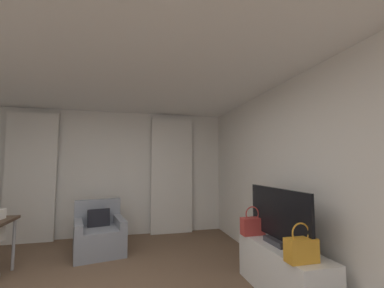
# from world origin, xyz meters

# --- Properties ---
(wall_window) EXTENTS (5.12, 0.06, 2.60)m
(wall_window) POSITION_xyz_m (0.00, 3.03, 1.30)
(wall_window) COLOR silver
(wall_window) RESTS_ON ground
(wall_right) EXTENTS (0.06, 6.12, 2.60)m
(wall_right) POSITION_xyz_m (2.53, 0.00, 1.30)
(wall_right) COLOR silver
(wall_right) RESTS_ON ground
(ceiling) EXTENTS (5.12, 6.12, 0.06)m
(ceiling) POSITION_xyz_m (0.00, 0.00, 2.63)
(ceiling) COLOR white
(ceiling) RESTS_ON wall_left
(curtain_left_panel) EXTENTS (0.90, 0.06, 2.50)m
(curtain_left_panel) POSITION_xyz_m (-1.38, 2.90, 1.25)
(curtain_left_panel) COLOR silver
(curtain_left_panel) RESTS_ON ground
(curtain_right_panel) EXTENTS (0.90, 0.06, 2.50)m
(curtain_right_panel) POSITION_xyz_m (1.38, 2.90, 1.25)
(curtain_right_panel) COLOR silver
(curtain_right_panel) RESTS_ON ground
(armchair) EXTENTS (0.93, 0.97, 0.85)m
(armchair) POSITION_xyz_m (-0.01, 2.03, 0.28)
(armchair) COLOR gray
(armchair) RESTS_ON ground
(tv_console) EXTENTS (0.44, 1.31, 0.55)m
(tv_console) POSITION_xyz_m (2.17, 0.06, 0.28)
(tv_console) COLOR white
(tv_console) RESTS_ON ground
(tv_flatscreen) EXTENTS (0.20, 1.15, 0.64)m
(tv_flatscreen) POSITION_xyz_m (2.17, 0.11, 0.86)
(tv_flatscreen) COLOR #333338
(tv_flatscreen) RESTS_ON tv_console
(handbag_primary) EXTENTS (0.30, 0.14, 0.37)m
(handbag_primary) POSITION_xyz_m (2.06, 0.54, 0.67)
(handbag_primary) COLOR #B73833
(handbag_primary) RESTS_ON tv_console
(handbag_secondary) EXTENTS (0.30, 0.14, 0.37)m
(handbag_secondary) POSITION_xyz_m (2.07, -0.41, 0.67)
(handbag_secondary) COLOR orange
(handbag_secondary) RESTS_ON tv_console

